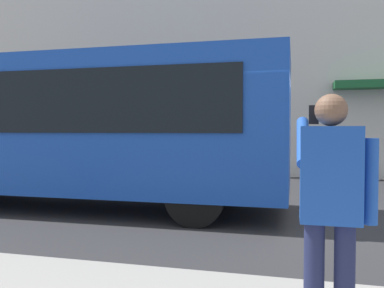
# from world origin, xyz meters

# --- Properties ---
(ground_plane) EXTENTS (60.00, 60.00, 0.00)m
(ground_plane) POSITION_xyz_m (0.00, 0.00, 0.00)
(ground_plane) COLOR #2B2B2D
(building_facade_far) EXTENTS (28.00, 1.55, 12.00)m
(building_facade_far) POSITION_xyz_m (-0.02, -6.80, 5.99)
(building_facade_far) COLOR beige
(building_facade_far) RESTS_ON ground_plane
(red_bus) EXTENTS (9.05, 2.54, 3.08)m
(red_bus) POSITION_xyz_m (4.50, 0.00, 1.68)
(red_bus) COLOR #1947AD
(red_bus) RESTS_ON ground_plane
(pedestrian_photographer) EXTENTS (0.53, 0.52, 1.70)m
(pedestrian_photographer) POSITION_xyz_m (-0.34, 4.61, 1.14)
(pedestrian_photographer) COLOR #1E2347
(pedestrian_photographer) RESTS_ON sidewalk_curb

